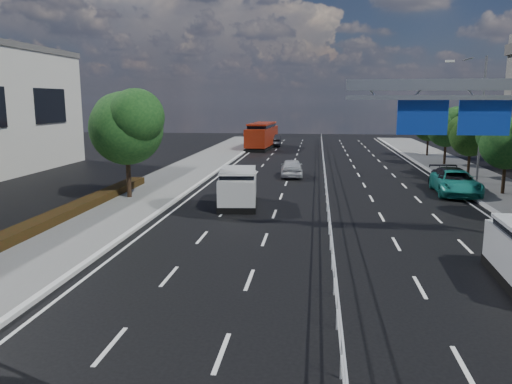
{
  "coord_description": "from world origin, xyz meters",
  "views": [
    {
      "loc": [
        -0.63,
        -10.92,
        5.99
      ],
      "look_at": [
        -2.99,
        8.42,
        2.4
      ],
      "focal_mm": 35.0,
      "sensor_mm": 36.0,
      "label": 1
    }
  ],
  "objects_px": {
    "white_minivan": "(238,188)",
    "parked_car_teal": "(456,183)",
    "near_car_silver": "(292,168)",
    "near_car_dark": "(274,140)",
    "overhead_gantry": "(506,110)",
    "red_bus": "(262,135)",
    "parked_car_dark": "(453,181)"
  },
  "relations": [
    {
      "from": "white_minivan",
      "to": "parked_car_teal",
      "type": "height_order",
      "value": "white_minivan"
    },
    {
      "from": "near_car_silver",
      "to": "near_car_dark",
      "type": "distance_m",
      "value": 26.94
    },
    {
      "from": "near_car_silver",
      "to": "parked_car_teal",
      "type": "height_order",
      "value": "parked_car_teal"
    },
    {
      "from": "overhead_gantry",
      "to": "white_minivan",
      "type": "distance_m",
      "value": 14.48
    },
    {
      "from": "red_bus",
      "to": "near_car_dark",
      "type": "xyz_separation_m",
      "value": [
        1.28,
        3.44,
        -0.88
      ]
    },
    {
      "from": "near_car_silver",
      "to": "parked_car_dark",
      "type": "height_order",
      "value": "parked_car_dark"
    },
    {
      "from": "parked_car_teal",
      "to": "overhead_gantry",
      "type": "bearing_deg",
      "value": -94.25
    },
    {
      "from": "near_car_dark",
      "to": "parked_car_teal",
      "type": "distance_m",
      "value": 36.16
    },
    {
      "from": "parked_car_teal",
      "to": "parked_car_dark",
      "type": "distance_m",
      "value": 0.77
    },
    {
      "from": "red_bus",
      "to": "parked_car_teal",
      "type": "bearing_deg",
      "value": -58.21
    },
    {
      "from": "near_car_dark",
      "to": "overhead_gantry",
      "type": "bearing_deg",
      "value": 103.76
    },
    {
      "from": "overhead_gantry",
      "to": "white_minivan",
      "type": "height_order",
      "value": "overhead_gantry"
    },
    {
      "from": "parked_car_dark",
      "to": "white_minivan",
      "type": "bearing_deg",
      "value": -158.02
    },
    {
      "from": "red_bus",
      "to": "near_car_silver",
      "type": "height_order",
      "value": "red_bus"
    },
    {
      "from": "red_bus",
      "to": "near_car_dark",
      "type": "relative_size",
      "value": 2.28
    },
    {
      "from": "white_minivan",
      "to": "near_car_silver",
      "type": "height_order",
      "value": "white_minivan"
    },
    {
      "from": "overhead_gantry",
      "to": "parked_car_teal",
      "type": "height_order",
      "value": "overhead_gantry"
    },
    {
      "from": "near_car_silver",
      "to": "parked_car_dark",
      "type": "relative_size",
      "value": 0.78
    },
    {
      "from": "overhead_gantry",
      "to": "near_car_silver",
      "type": "xyz_separation_m",
      "value": [
        -9.31,
        18.38,
        -4.89
      ]
    },
    {
      "from": "near_car_silver",
      "to": "white_minivan",
      "type": "bearing_deg",
      "value": 73.84
    },
    {
      "from": "overhead_gantry",
      "to": "parked_car_teal",
      "type": "bearing_deg",
      "value": 82.56
    },
    {
      "from": "red_bus",
      "to": "parked_car_dark",
      "type": "height_order",
      "value": "red_bus"
    },
    {
      "from": "overhead_gantry",
      "to": "near_car_silver",
      "type": "relative_size",
      "value": 2.43
    },
    {
      "from": "parked_car_teal",
      "to": "parked_car_dark",
      "type": "height_order",
      "value": "parked_car_dark"
    },
    {
      "from": "red_bus",
      "to": "near_car_silver",
      "type": "relative_size",
      "value": 2.57
    },
    {
      "from": "white_minivan",
      "to": "red_bus",
      "type": "height_order",
      "value": "red_bus"
    },
    {
      "from": "red_bus",
      "to": "parked_car_teal",
      "type": "height_order",
      "value": "red_bus"
    },
    {
      "from": "red_bus",
      "to": "parked_car_teal",
      "type": "relative_size",
      "value": 1.96
    },
    {
      "from": "overhead_gantry",
      "to": "red_bus",
      "type": "height_order",
      "value": "overhead_gantry"
    },
    {
      "from": "white_minivan",
      "to": "near_car_silver",
      "type": "bearing_deg",
      "value": 71.25
    },
    {
      "from": "near_car_dark",
      "to": "parked_car_teal",
      "type": "xyz_separation_m",
      "value": [
        14.52,
        -33.12,
        -0.01
      ]
    },
    {
      "from": "parked_car_teal",
      "to": "red_bus",
      "type": "bearing_deg",
      "value": 121.22
    }
  ]
}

